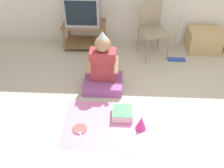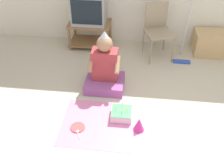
{
  "view_description": "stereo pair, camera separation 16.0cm",
  "coord_description": "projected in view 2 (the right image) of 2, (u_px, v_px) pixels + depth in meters",
  "views": [
    {
      "loc": [
        -0.57,
        -2.11,
        2.37
      ],
      "look_at": [
        -0.71,
        0.5,
        0.35
      ],
      "focal_mm": 42.0,
      "sensor_mm": 36.0,
      "label": 1
    },
    {
      "loc": [
        -0.41,
        -2.1,
        2.37
      ],
      "look_at": [
        -0.71,
        0.5,
        0.35
      ],
      "focal_mm": 42.0,
      "sensor_mm": 36.0,
      "label": 2
    }
  ],
  "objects": [
    {
      "name": "ground_plane",
      "position": [
        167.0,
        138.0,
        3.06
      ],
      "size": [
        16.0,
        16.0,
        0.0
      ],
      "primitive_type": "plane",
      "color": "#BCB29E"
    },
    {
      "name": "birthday_cake",
      "position": [
        121.0,
        114.0,
        3.3
      ],
      "size": [
        0.26,
        0.26,
        0.18
      ],
      "color": "silver",
      "rests_on": "party_cloth"
    },
    {
      "name": "tv",
      "position": [
        89.0,
        9.0,
        4.37
      ],
      "size": [
        0.56,
        0.43,
        0.5
      ],
      "color": "#99999E",
      "rests_on": "tv_stand"
    },
    {
      "name": "cardboard_box_stack",
      "position": [
        210.0,
        43.0,
        4.47
      ],
      "size": [
        0.55,
        0.44,
        0.38
      ],
      "color": "tan",
      "rests_on": "ground_plane"
    },
    {
      "name": "folding_chair",
      "position": [
        158.0,
        27.0,
        4.25
      ],
      "size": [
        0.54,
        0.55,
        0.87
      ],
      "color": "gray",
      "rests_on": "ground_plane"
    },
    {
      "name": "dust_mop",
      "position": [
        185.0,
        41.0,
        4.17
      ],
      "size": [
        0.28,
        0.3,
        1.25
      ],
      "color": "#2D4CB2",
      "rests_on": "ground_plane"
    },
    {
      "name": "tv_stand",
      "position": [
        90.0,
        32.0,
        4.63
      ],
      "size": [
        0.73,
        0.46,
        0.45
      ],
      "color": "olive",
      "rests_on": "ground_plane"
    },
    {
      "name": "party_hat_blue",
      "position": [
        139.0,
        124.0,
        3.1
      ],
      "size": [
        0.13,
        0.13,
        0.18
      ],
      "color": "#CC338C",
      "rests_on": "party_cloth"
    },
    {
      "name": "plastic_spoon_near",
      "position": [
        78.0,
        132.0,
        3.11
      ],
      "size": [
        0.07,
        0.14,
        0.01
      ],
      "color": "white",
      "rests_on": "party_cloth"
    },
    {
      "name": "paper_plate",
      "position": [
        78.0,
        127.0,
        3.18
      ],
      "size": [
        0.18,
        0.18,
        0.01
      ],
      "color": "#D84C4C",
      "rests_on": "party_cloth"
    },
    {
      "name": "person_seated",
      "position": [
        105.0,
        70.0,
        3.66
      ],
      "size": [
        0.55,
        0.47,
        0.87
      ],
      "color": "#8C4C8C",
      "rests_on": "ground_plane"
    },
    {
      "name": "party_cloth",
      "position": [
        115.0,
        125.0,
        3.22
      ],
      "size": [
        1.32,
        0.82,
        0.01
      ],
      "color": "pink",
      "rests_on": "ground_plane"
    }
  ]
}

